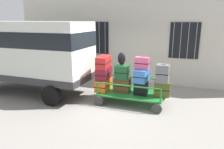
# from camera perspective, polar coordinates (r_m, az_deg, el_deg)

# --- Properties ---
(ground_plane) EXTENTS (40.00, 40.00, 0.00)m
(ground_plane) POSITION_cam_1_polar(r_m,az_deg,el_deg) (7.92, 0.80, -6.70)
(ground_plane) COLOR gray
(building_wall) EXTENTS (12.00, 0.38, 5.00)m
(building_wall) POSITION_cam_1_polar(r_m,az_deg,el_deg) (9.95, 6.01, 12.32)
(building_wall) COLOR beige
(building_wall) RESTS_ON ground
(van) EXTENTS (4.76, 1.99, 2.79)m
(van) POSITION_cam_1_polar(r_m,az_deg,el_deg) (8.89, -21.00, 6.13)
(van) COLOR silver
(van) RESTS_ON ground
(luggage_cart) EXTENTS (2.29, 1.28, 0.37)m
(luggage_cart) POSITION_cam_1_polar(r_m,az_deg,el_deg) (7.55, 5.16, -5.27)
(luggage_cart) COLOR #1E722D
(luggage_cart) RESTS_ON ground
(cart_railing) EXTENTS (2.19, 1.14, 0.44)m
(cart_railing) POSITION_cam_1_polar(r_m,az_deg,el_deg) (7.42, 5.23, -2.26)
(cart_railing) COLOR #1E722D
(cart_railing) RESTS_ON luggage_cart
(suitcase_left_bottom) EXTENTS (0.43, 0.87, 0.42)m
(suitcase_left_bottom) POSITION_cam_1_polar(r_m,az_deg,el_deg) (7.76, -2.25, -2.65)
(suitcase_left_bottom) COLOR orange
(suitcase_left_bottom) RESTS_ON luggage_cart
(suitcase_left_middle) EXTENTS (0.47, 0.88, 0.41)m
(suitcase_left_middle) POSITION_cam_1_polar(r_m,az_deg,el_deg) (7.69, -2.17, 0.39)
(suitcase_left_middle) COLOR maroon
(suitcase_left_middle) RESTS_ON suitcase_left_bottom
(suitcase_left_top) EXTENTS (0.44, 0.85, 0.41)m
(suitcase_left_top) POSITION_cam_1_polar(r_m,az_deg,el_deg) (7.57, -2.26, 3.37)
(suitcase_left_top) COLOR #B21E1E
(suitcase_left_top) RESTS_ON suitcase_left_middle
(suitcase_midleft_bottom) EXTENTS (0.57, 0.37, 0.50)m
(suitcase_midleft_bottom) POSITION_cam_1_polar(r_m,az_deg,el_deg) (7.57, 2.73, -2.80)
(suitcase_midleft_bottom) COLOR brown
(suitcase_midleft_bottom) RESTS_ON luggage_cart
(suitcase_midleft_middle) EXTENTS (0.48, 0.48, 0.48)m
(suitcase_midleft_middle) POSITION_cam_1_polar(r_m,az_deg,el_deg) (7.43, 2.74, 0.74)
(suitcase_midleft_middle) COLOR #194C28
(suitcase_midleft_middle) RESTS_ON suitcase_midleft_bottom
(suitcase_center_bottom) EXTENTS (0.45, 0.39, 0.45)m
(suitcase_center_bottom) POSITION_cam_1_polar(r_m,az_deg,el_deg) (7.37, 7.76, -3.61)
(suitcase_center_bottom) COLOR black
(suitcase_center_bottom) RESTS_ON luggage_cart
(suitcase_center_middle) EXTENTS (0.45, 0.74, 0.44)m
(suitcase_center_middle) POSITION_cam_1_polar(r_m,az_deg,el_deg) (7.30, 7.97, -0.17)
(suitcase_center_middle) COLOR #3372C6
(suitcase_center_middle) RESTS_ON suitcase_center_bottom
(suitcase_center_top) EXTENTS (0.48, 0.28, 0.41)m
(suitcase_center_top) POSITION_cam_1_polar(r_m,az_deg,el_deg) (7.18, 8.04, 3.03)
(suitcase_center_top) COLOR #CC4C72
(suitcase_center_top) RESTS_ON suitcase_center_middle
(suitcase_midright_bottom) EXTENTS (0.53, 0.34, 0.50)m
(suitcase_midright_bottom) POSITION_cam_1_polar(r_m,az_deg,el_deg) (7.29, 13.13, -3.87)
(suitcase_midright_bottom) COLOR #4C5119
(suitcase_midright_bottom) RESTS_ON luggage_cart
(suitcase_midright_middle) EXTENTS (0.41, 0.41, 0.60)m
(suitcase_midright_middle) POSITION_cam_1_polar(r_m,az_deg,el_deg) (7.13, 13.37, 0.27)
(suitcase_midright_middle) COLOR slate
(suitcase_midright_middle) RESTS_ON suitcase_midright_bottom
(backpack) EXTENTS (0.27, 0.22, 0.44)m
(backpack) POSITION_cam_1_polar(r_m,az_deg,el_deg) (7.37, 2.57, 4.28)
(backpack) COLOR black
(backpack) RESTS_ON suitcase_midleft_middle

